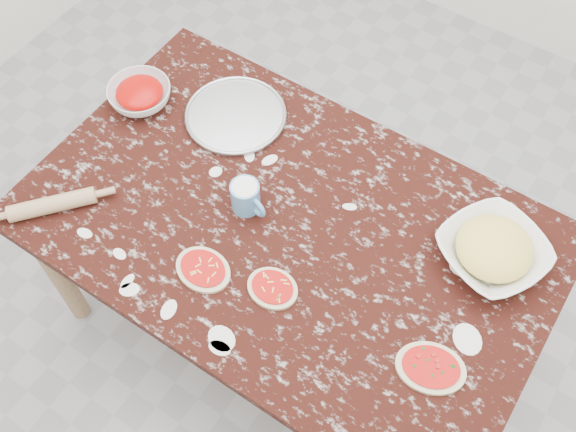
{
  "coord_description": "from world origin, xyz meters",
  "views": [
    {
      "loc": [
        0.58,
        -0.88,
        2.49
      ],
      "look_at": [
        0.0,
        0.0,
        0.8
      ],
      "focal_mm": 41.74,
      "sensor_mm": 36.0,
      "label": 1
    }
  ],
  "objects_px": {
    "pizza_tray": "(236,116)",
    "flour_mug": "(246,197)",
    "worktable": "(288,238)",
    "sauce_bowl": "(140,95)",
    "cheese_bowl": "(492,252)",
    "rolling_pin": "(52,204)"
  },
  "relations": [
    {
      "from": "flour_mug",
      "to": "rolling_pin",
      "type": "bearing_deg",
      "value": -145.57
    },
    {
      "from": "rolling_pin",
      "to": "flour_mug",
      "type": "bearing_deg",
      "value": 34.43
    },
    {
      "from": "pizza_tray",
      "to": "flour_mug",
      "type": "bearing_deg",
      "value": -48.52
    },
    {
      "from": "cheese_bowl",
      "to": "flour_mug",
      "type": "relative_size",
      "value": 2.24
    },
    {
      "from": "worktable",
      "to": "sauce_bowl",
      "type": "xyz_separation_m",
      "value": [
        -0.69,
        0.13,
        0.12
      ]
    },
    {
      "from": "worktable",
      "to": "pizza_tray",
      "type": "distance_m",
      "value": 0.47
    },
    {
      "from": "cheese_bowl",
      "to": "flour_mug",
      "type": "height_order",
      "value": "flour_mug"
    },
    {
      "from": "pizza_tray",
      "to": "sauce_bowl",
      "type": "xyz_separation_m",
      "value": [
        -0.31,
        -0.12,
        0.03
      ]
    },
    {
      "from": "cheese_bowl",
      "to": "worktable",
      "type": "bearing_deg",
      "value": -157.34
    },
    {
      "from": "flour_mug",
      "to": "sauce_bowl",
      "type": "bearing_deg",
      "value": 164.79
    },
    {
      "from": "pizza_tray",
      "to": "flour_mug",
      "type": "relative_size",
      "value": 2.52
    },
    {
      "from": "sauce_bowl",
      "to": "cheese_bowl",
      "type": "xyz_separation_m",
      "value": [
        1.25,
        0.1,
        0.0
      ]
    },
    {
      "from": "worktable",
      "to": "sauce_bowl",
      "type": "relative_size",
      "value": 7.46
    },
    {
      "from": "flour_mug",
      "to": "rolling_pin",
      "type": "xyz_separation_m",
      "value": [
        -0.49,
        -0.34,
        -0.03
      ]
    },
    {
      "from": "flour_mug",
      "to": "worktable",
      "type": "bearing_deg",
      "value": 6.14
    },
    {
      "from": "pizza_tray",
      "to": "flour_mug",
      "type": "height_order",
      "value": "flour_mug"
    },
    {
      "from": "cheese_bowl",
      "to": "rolling_pin",
      "type": "distance_m",
      "value": 1.33
    },
    {
      "from": "sauce_bowl",
      "to": "cheese_bowl",
      "type": "relative_size",
      "value": 0.72
    },
    {
      "from": "pizza_tray",
      "to": "rolling_pin",
      "type": "distance_m",
      "value": 0.66
    },
    {
      "from": "cheese_bowl",
      "to": "flour_mug",
      "type": "xyz_separation_m",
      "value": [
        -0.7,
        -0.25,
        0.02
      ]
    },
    {
      "from": "cheese_bowl",
      "to": "rolling_pin",
      "type": "height_order",
      "value": "cheese_bowl"
    },
    {
      "from": "worktable",
      "to": "sauce_bowl",
      "type": "height_order",
      "value": "sauce_bowl"
    }
  ]
}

